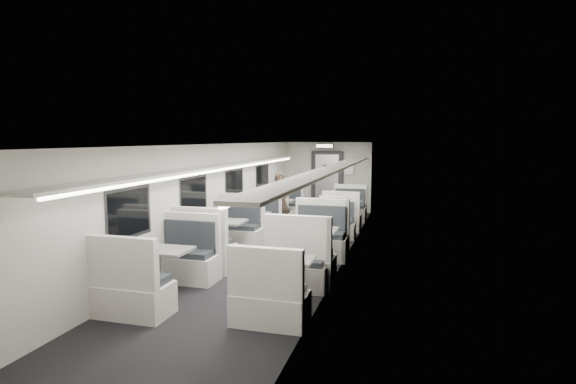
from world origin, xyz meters
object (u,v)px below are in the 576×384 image
Objects in this scene: exit_sign at (325,146)px; booth_left_b at (253,225)px; booth_left_a at (281,210)px; vestibule_door at (327,182)px; booth_left_c at (222,239)px; booth_right_c at (312,249)px; booth_right_a at (346,213)px; passenger at (280,202)px; booth_right_d at (285,280)px; booth_right_b at (332,230)px; booth_left_d at (162,272)px.

booth_left_b is at bearing -103.20° from exit_sign.
vestibule_door is (1.00, 2.28, 0.69)m from booth_left_a.
booth_left_c is 1.00× the size of booth_right_c.
vestibule_door reaches higher than booth_left_c.
booth_right_a is at bearing -67.20° from vestibule_door.
passenger reaches higher than booth_left_c.
booth_right_c is at bearing -67.07° from booth_left_a.
booth_left_a is 1.00× the size of booth_left_b.
booth_left_c is at bearing 132.54° from booth_right_d.
passenger is (-1.61, 1.11, 0.46)m from booth_right_b.
exit_sign is at bearing 96.82° from booth_right_d.
booth_left_c is at bearing 170.65° from booth_right_c.
booth_right_c is 1.12× the size of booth_right_d.
booth_left_c is at bearing 90.00° from booth_left_d.
booth_right_c is (2.00, -0.33, -0.00)m from booth_left_c.
booth_left_d is (0.00, -2.36, -0.02)m from booth_left_c.
booth_left_c is 6.78m from vestibule_door.
booth_left_d is at bearing -106.74° from booth_right_a.
booth_left_c is at bearing -90.00° from booth_left_a.
booth_left_d is at bearing -112.37° from passenger.
booth_left_d reaches higher than booth_right_b.
booth_right_a is 0.89× the size of booth_right_c.
booth_left_b is 2.00m from booth_right_b.
booth_left_b is at bearing -101.88° from vestibule_door.
booth_left_d is 0.95× the size of booth_right_c.
booth_right_a is 2.87m from exit_sign.
booth_left_b is at bearing 115.99° from booth_right_d.
exit_sign is (-1.00, 4.28, 1.93)m from booth_right_b.
passenger reaches higher than booth_right_a.
exit_sign is (1.00, 8.54, 1.88)m from booth_left_d.
booth_right_b is 0.93× the size of vestibule_door.
booth_left_d reaches higher than booth_left_a.
exit_sign is (-1.00, 8.37, 1.91)m from booth_right_d.
booth_right_c reaches higher than booth_right_b.
booth_left_b and booth_right_b have the same top height.
booth_left_a is at bearing -113.71° from vestibule_door.
booth_left_a is 6.75m from booth_left_d.
booth_left_a is at bearing 90.00° from booth_left_d.
booth_left_d is at bearing -174.97° from booth_right_d.
booth_right_b is (2.00, -0.02, 0.00)m from booth_left_b.
booth_right_c is (2.00, 2.03, 0.02)m from booth_left_d.
booth_left_c is 2.96m from booth_right_d.
booth_right_c is at bearing -81.87° from vestibule_door.
vestibule_door is (-1.00, 2.38, 0.67)m from booth_right_a.
booth_right_c is at bearing -90.00° from booth_right_b.
booth_left_a reaches higher than booth_left_b.
booth_left_a is 2.82m from exit_sign.
booth_right_c is at bearing -82.48° from passenger.
vestibule_door is at bearing 96.44° from booth_right_d.
booth_right_b is 4.09m from booth_right_d.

